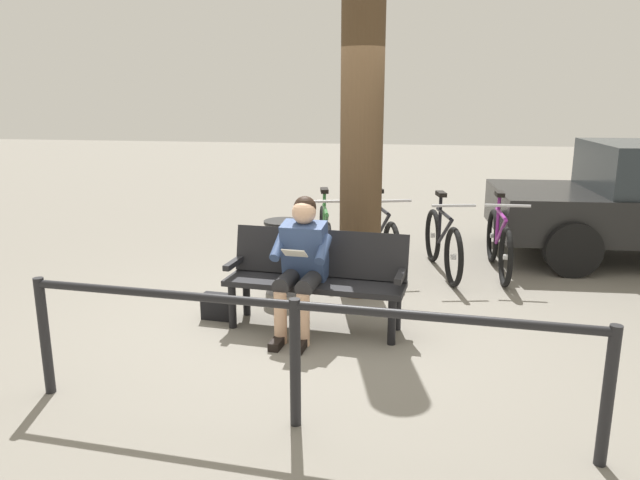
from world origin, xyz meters
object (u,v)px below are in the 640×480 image
at_px(person_reading, 302,259).
at_px(bicycle_silver, 381,237).
at_px(bicycle_green, 499,243).
at_px(bicycle_black, 443,243).
at_px(handbag, 218,307).
at_px(bench, 317,272).
at_px(litter_bin, 284,256).
at_px(tree_trunk, 362,132).
at_px(bicycle_red, 325,238).

xyz_separation_m(person_reading, bicycle_silver, (-0.55, -2.20, -0.31)).
relative_size(person_reading, bicycle_green, 0.71).
relative_size(person_reading, bicycle_black, 0.72).
bearing_deg(handbag, bench, 179.28).
height_order(handbag, litter_bin, litter_bin).
bearing_deg(bench, bicycle_black, -116.35).
relative_size(tree_trunk, bicycle_black, 2.04).
height_order(handbag, bicycle_green, bicycle_green).
bearing_deg(bicycle_green, bicycle_red, -89.62).
distance_m(handbag, bicycle_black, 2.83).
bearing_deg(handbag, litter_bin, -116.28).
height_order(bicycle_green, bicycle_red, same).
bearing_deg(bicycle_silver, bicycle_green, 69.83).
bearing_deg(tree_trunk, bicycle_red, -60.98).
bearing_deg(tree_trunk, litter_bin, 6.88).
height_order(person_reading, bicycle_black, person_reading).
relative_size(person_reading, bicycle_silver, 0.74).
distance_m(bicycle_silver, bicycle_red, 0.68).
bearing_deg(bicycle_silver, bicycle_black, 59.79).
distance_m(bicycle_green, bicycle_silver, 1.38).
xyz_separation_m(litter_bin, bicycle_black, (-1.68, -0.98, -0.03)).
xyz_separation_m(handbag, bicycle_green, (-2.76, -1.97, 0.24)).
height_order(handbag, bicycle_black, bicycle_black).
bearing_deg(bench, person_reading, 60.41).
xyz_separation_m(tree_trunk, litter_bin, (0.79, 0.10, -1.30)).
bearing_deg(person_reading, bench, -119.59).
distance_m(bicycle_black, bicycle_silver, 0.75).
xyz_separation_m(tree_trunk, bicycle_green, (-1.53, -0.99, -1.33)).
relative_size(bench, tree_trunk, 0.49).
bearing_deg(bicycle_green, bicycle_silver, -94.13).
xyz_separation_m(bench, litter_bin, (0.51, -0.89, -0.12)).
bearing_deg(person_reading, litter_bin, -63.63).
xyz_separation_m(handbag, litter_bin, (-0.44, -0.88, 0.27)).
bearing_deg(bicycle_red, person_reading, -9.09).
bearing_deg(tree_trunk, handbag, 38.50).
bearing_deg(bicycle_black, tree_trunk, -56.54).
bearing_deg(tree_trunk, bicycle_black, -134.90).
distance_m(handbag, bicycle_red, 2.05).
xyz_separation_m(handbag, bicycle_silver, (-1.38, -2.03, 0.24)).
xyz_separation_m(bicycle_green, bicycle_red, (2.04, 0.07, 0.00)).
bearing_deg(bicycle_silver, tree_trunk, -25.86).
height_order(bench, bicycle_red, bicycle_red).
bearing_deg(bicycle_green, litter_bin, -66.56).
relative_size(person_reading, bicycle_red, 0.73).
height_order(bench, person_reading, person_reading).
bearing_deg(bench, bicycle_green, -127.00).
height_order(person_reading, litter_bin, person_reading).
height_order(tree_trunk, bicycle_silver, tree_trunk).
distance_m(bicycle_green, bicycle_red, 2.05).
height_order(bench, bicycle_silver, bicycle_silver).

